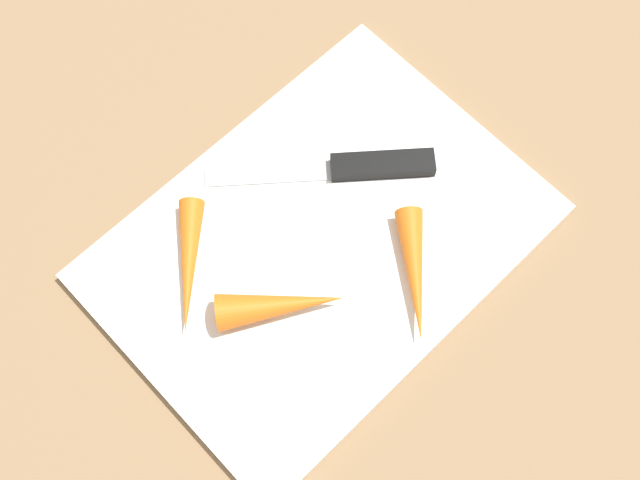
% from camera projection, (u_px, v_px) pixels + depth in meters
% --- Properties ---
extents(ground_plane, '(1.40, 1.40, 0.00)m').
position_uv_depth(ground_plane, '(320.00, 245.00, 0.68)').
color(ground_plane, '#8C6D4C').
extents(cutting_board, '(0.36, 0.26, 0.01)m').
position_uv_depth(cutting_board, '(320.00, 242.00, 0.67)').
color(cutting_board, white).
rests_on(cutting_board, ground_plane).
extents(knife, '(0.17, 0.14, 0.01)m').
position_uv_depth(knife, '(367.00, 166.00, 0.68)').
color(knife, '#B7B7BC').
rests_on(knife, cutting_board).
extents(carrot_longest, '(0.09, 0.10, 0.02)m').
position_uv_depth(carrot_longest, '(189.00, 266.00, 0.64)').
color(carrot_longest, orange).
rests_on(carrot_longest, cutting_board).
extents(carrot_shortest, '(0.10, 0.09, 0.03)m').
position_uv_depth(carrot_shortest, '(281.00, 305.00, 0.63)').
color(carrot_shortest, orange).
rests_on(carrot_shortest, cutting_board).
extents(carrot_medium, '(0.09, 0.10, 0.02)m').
position_uv_depth(carrot_medium, '(415.00, 275.00, 0.64)').
color(carrot_medium, orange).
rests_on(carrot_medium, cutting_board).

